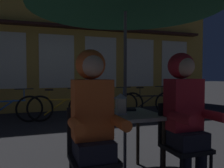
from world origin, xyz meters
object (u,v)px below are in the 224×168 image
at_px(chair_right, 181,140).
at_px(person_left_hooded, 93,112).
at_px(chair_left, 91,150).
at_px(book, 127,109).
at_px(lantern, 121,103).
at_px(bicycle_fourth, 111,105).
at_px(cafe_table, 125,122).
at_px(bicycle_second, 7,110).
at_px(bicycle_fifth, 149,103).
at_px(bicycle_third, 61,107).
at_px(person_right_hooded, 185,107).

distance_m(chair_right, person_left_hooded, 1.03).
bearing_deg(chair_left, book, 43.51).
bearing_deg(chair_left, chair_right, 0.00).
height_order(lantern, bicycle_fourth, lantern).
bearing_deg(cafe_table, bicycle_second, 114.25).
distance_m(cafe_table, chair_right, 0.62).
bearing_deg(bicycle_fifth, bicycle_third, -177.28).
bearing_deg(book, bicycle_second, 134.53).
bearing_deg(bicycle_second, person_right_hooded, -62.36).
relative_size(chair_right, book, 4.35).
relative_size(bicycle_fourth, bicycle_fifth, 1.01).
bearing_deg(bicycle_fourth, cafe_table, -106.16).
height_order(lantern, chair_left, lantern).
relative_size(chair_left, bicycle_second, 0.52).
bearing_deg(chair_left, lantern, 38.51).
relative_size(lantern, bicycle_second, 0.14).
bearing_deg(lantern, bicycle_second, 113.04).
bearing_deg(book, chair_right, -38.53).
distance_m(lantern, bicycle_fifth, 4.33).
bearing_deg(book, cafe_table, -101.96).
height_order(chair_left, bicycle_second, chair_left).
height_order(cafe_table, person_left_hooded, person_left_hooded).
height_order(bicycle_fourth, bicycle_fifth, same).
xyz_separation_m(bicycle_fourth, book, (-0.88, -3.21, 0.41)).
bearing_deg(bicycle_third, bicycle_fourth, -2.46).
xyz_separation_m(chair_right, bicycle_third, (-0.81, 3.83, -0.14)).
height_order(chair_left, person_right_hooded, person_right_hooded).
xyz_separation_m(chair_left, chair_right, (0.96, 0.00, 0.00)).
bearing_deg(person_left_hooded, cafe_table, 41.57).
xyz_separation_m(person_right_hooded, book, (-0.37, 0.61, -0.09)).
xyz_separation_m(chair_left, person_left_hooded, (-0.00, -0.06, 0.36)).
bearing_deg(cafe_table, chair_right, -37.55).
bearing_deg(chair_left, bicycle_third, 87.73).
height_order(cafe_table, bicycle_fifth, bicycle_fifth).
xyz_separation_m(chair_right, book, (-0.37, 0.56, 0.26)).
xyz_separation_m(lantern, chair_right, (0.55, -0.33, -0.37)).
bearing_deg(person_right_hooded, lantern, 145.13).
height_order(person_right_hooded, bicycle_third, person_right_hooded).
distance_m(bicycle_second, book, 3.75).
relative_size(person_right_hooded, bicycle_third, 0.84).
xyz_separation_m(bicycle_second, bicycle_third, (1.25, -0.05, 0.00)).
height_order(bicycle_third, bicycle_fifth, same).
distance_m(lantern, bicycle_second, 3.90).
relative_size(bicycle_second, book, 8.35).
xyz_separation_m(lantern, bicycle_second, (-1.51, 3.55, -0.51)).
relative_size(person_right_hooded, book, 7.00).
distance_m(bicycle_fifth, book, 4.03).
relative_size(chair_right, bicycle_fourth, 0.52).
distance_m(cafe_table, person_right_hooded, 0.67).
relative_size(cafe_table, bicycle_second, 0.44).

